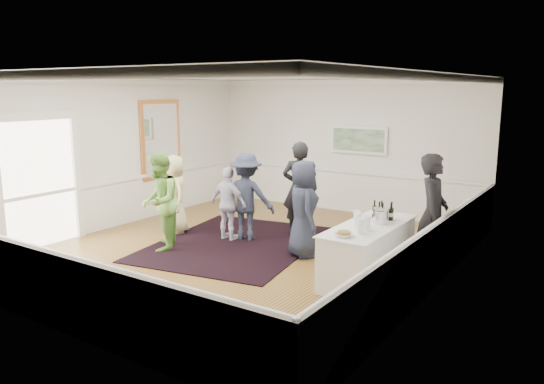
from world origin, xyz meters
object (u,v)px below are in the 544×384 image
Objects in this scene: serving_table at (368,252)px; guest_tan at (175,194)px; guest_green at (159,201)px; guest_lilac at (229,204)px; guest_navy at (304,209)px; guest_dark_a at (246,197)px; bartender at (433,214)px; ice_bucket at (381,216)px; guest_dark_b at (299,189)px; nut_bowl at (344,234)px.

serving_table is 1.32× the size of guest_tan.
guest_green is at bearing -35.56° from guest_tan.
guest_lilac is 0.84× the size of guest_navy.
guest_navy is at bearing 151.02° from guest_dark_a.
bartender is at bearing 73.31° from guest_green.
serving_table is at bearing -116.93° from ice_bucket.
guest_dark_a is (0.96, 1.42, -0.05)m from guest_green.
guest_lilac is 0.38m from guest_dark_a.
guest_dark_b is (2.27, 1.25, 0.15)m from guest_tan.
guest_navy is at bearing 171.19° from ice_bucket.
guest_dark_a reaches higher than ice_bucket.
guest_navy reaches higher than guest_tan.
nut_bowl reaches higher than serving_table.
guest_tan is at bearing 165.82° from nut_bowl.
nut_bowl is at bearing 9.87° from guest_tan.
serving_table is at bearing -149.85° from guest_navy.
guest_dark_a is at bearing -141.83° from guest_lilac.
guest_lilac reaches higher than nut_bowl.
guest_lilac is 5.65× the size of ice_bucket.
guest_green is 1.71m from guest_dark_a.
guest_dark_a reaches higher than nut_bowl.
nut_bowl is (3.17, -1.32, 0.18)m from guest_lilac.
guest_dark_a is at bearing 36.77° from guest_navy.
guest_green is at bearing 98.44° from bartender.
bartender is 1.20× the size of guest_tan.
guest_navy is at bearing 80.09° from guest_green.
guest_dark_b is at bearing 149.62° from ice_bucket.
guest_green is at bearing 33.93° from guest_dark_b.
guest_green is 4.08m from ice_bucket.
guest_dark_b is at bearing -131.47° from guest_lilac.
guest_navy reaches higher than ice_bucket.
ice_bucket reaches higher than serving_table.
ice_bucket is at bearing 82.11° from nut_bowl.
ice_bucket is (4.57, -0.10, 0.17)m from guest_tan.
serving_table is 1.24× the size of guest_navy.
guest_lilac is (0.67, 1.21, -0.19)m from guest_green.
guest_dark_b reaches higher than guest_lilac.
guest_tan is at bearing 176.11° from serving_table.
guest_lilac reaches higher than ice_bucket.
guest_green reaches higher than guest_tan.
guest_tan is 4.57m from nut_bowl.
bartender reaches higher than serving_table.
bartender is at bearing -172.60° from guest_lilac.
guest_navy reaches higher than serving_table.
guest_dark_b is (1.68, 2.26, 0.05)m from guest_green.
guest_green is at bearing 72.47° from guest_navy.
guest_lilac is at bearing 26.62° from guest_dark_b.
nut_bowl is at bearing -174.56° from guest_navy.
serving_table is 1.47× the size of guest_lilac.
guest_tan is at bearing -3.90° from guest_dark_a.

